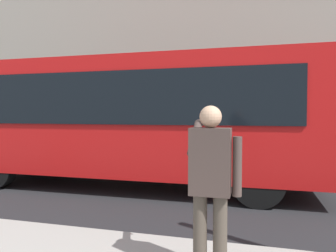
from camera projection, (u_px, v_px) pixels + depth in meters
The scene contains 4 objects.
ground_plane at pixel (199, 187), 7.63m from camera, with size 60.00×60.00×0.00m, color #232326.
building_facade_far at pixel (226, 18), 13.95m from camera, with size 28.00×1.55×12.00m.
red_bus at pixel (130, 117), 7.77m from camera, with size 9.05×2.54×3.08m.
pedestrian_photographer at pixel (211, 177), 3.15m from camera, with size 0.53×0.52×1.70m.
Camera 1 is at (-1.26, 7.50, 1.77)m, focal length 34.00 mm.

